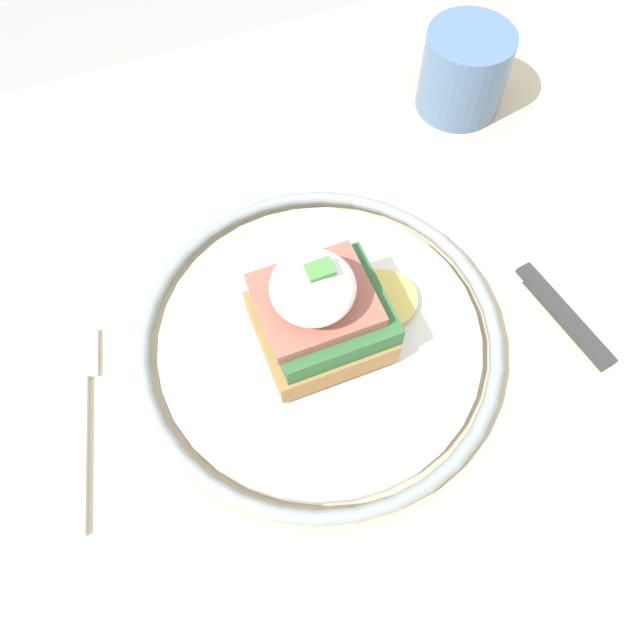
# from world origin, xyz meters

# --- Properties ---
(ground_plane) EXTENTS (6.00, 6.00, 0.00)m
(ground_plane) POSITION_xyz_m (0.00, 0.00, 0.00)
(ground_plane) COLOR #9E9993
(dining_table) EXTENTS (0.83, 0.77, 0.75)m
(dining_table) POSITION_xyz_m (0.00, 0.00, 0.62)
(dining_table) COLOR #C6B28E
(dining_table) RESTS_ON ground_plane
(plate) EXTENTS (0.26, 0.26, 0.02)m
(plate) POSITION_xyz_m (-0.02, 0.05, 0.76)
(plate) COLOR silver
(plate) RESTS_ON dining_table
(sandwich) EXTENTS (0.12, 0.08, 0.08)m
(sandwich) POSITION_xyz_m (-0.02, 0.05, 0.80)
(sandwich) COLOR #9E703D
(sandwich) RESTS_ON plate
(fork) EXTENTS (0.05, 0.14, 0.00)m
(fork) POSITION_xyz_m (-0.19, 0.06, 0.76)
(fork) COLOR silver
(fork) RESTS_ON dining_table
(knife) EXTENTS (0.05, 0.19, 0.01)m
(knife) POSITION_xyz_m (0.15, 0.04, 0.76)
(knife) COLOR #2D2D2D
(knife) RESTS_ON dining_table
(cup) EXTENTS (0.07, 0.07, 0.07)m
(cup) POSITION_xyz_m (0.18, 0.23, 0.79)
(cup) COLOR slate
(cup) RESTS_ON dining_table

